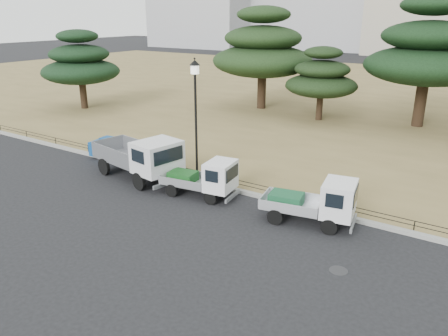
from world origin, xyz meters
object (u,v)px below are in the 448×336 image
Objects in this scene: truck_kei_front at (204,178)px; tarp_pile at (107,148)px; truck_large at (140,156)px; street_lamp at (195,100)px; truck_kei_rear at (315,202)px.

truck_kei_front is 1.93× the size of tarp_pile.
street_lamp is (2.38, 1.44, 2.76)m from truck_large.
truck_kei_rear is (9.09, 0.09, -0.30)m from truck_large.
truck_kei_front is 3.79m from street_lamp.
street_lamp is at bearing 158.53° from truck_kei_rear.
tarp_pile is (-3.97, 1.46, -0.63)m from truck_large.
street_lamp is at bearing -0.15° from tarp_pile.
truck_large is 0.94× the size of street_lamp.
street_lamp is 3.13× the size of tarp_pile.
truck_large is 3.93m from truck_kei_front.
truck_kei_rear is 13.14m from tarp_pile.
truck_kei_rear is 7.50m from street_lamp.
truck_kei_rear is at bearing -5.98° from tarp_pile.
truck_kei_front is 0.93× the size of truck_kei_rear.
truck_kei_rear is at bearing -11.39° from street_lamp.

